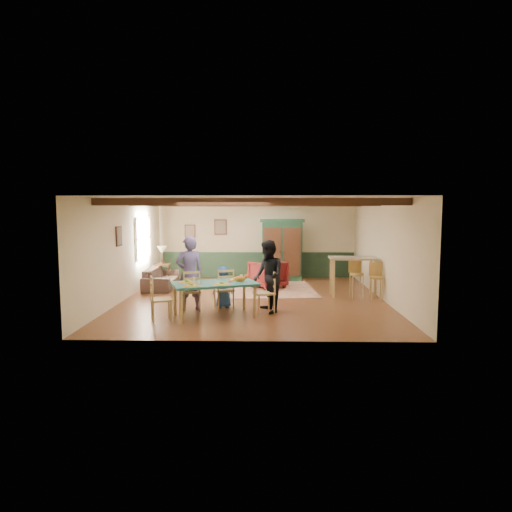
{
  "coord_description": "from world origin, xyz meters",
  "views": [
    {
      "loc": [
        0.35,
        -12.29,
        2.47
      ],
      "look_at": [
        0.06,
        0.28,
        1.15
      ],
      "focal_mm": 32.0,
      "sensor_mm": 36.0,
      "label": 1
    }
  ],
  "objects_px": {
    "person_child": "(223,287)",
    "table_lamp": "(162,255)",
    "dining_chair_end_left": "(161,298)",
    "dining_chair_far_left": "(190,291)",
    "person_man": "(189,273)",
    "person_woman": "(268,277)",
    "dining_chair_far_right": "(224,289)",
    "end_table": "(162,274)",
    "dining_chair_end_right": "(264,292)",
    "armchair": "(268,274)",
    "bar_stool_right": "(376,282)",
    "dining_table": "(215,300)",
    "sofa": "(161,278)",
    "counter_table": "(353,276)",
    "cat": "(240,278)",
    "armoire": "(282,250)",
    "bar_stool_left": "(357,279)"
  },
  "relations": [
    {
      "from": "dining_chair_far_left",
      "to": "bar_stool_right",
      "type": "xyz_separation_m",
      "value": [
        4.76,
        1.26,
        0.02
      ]
    },
    {
      "from": "dining_chair_far_left",
      "to": "dining_chair_end_right",
      "type": "distance_m",
      "value": 1.79
    },
    {
      "from": "sofa",
      "to": "table_lamp",
      "type": "height_order",
      "value": "table_lamp"
    },
    {
      "from": "dining_table",
      "to": "dining_chair_end_right",
      "type": "height_order",
      "value": "dining_chair_end_right"
    },
    {
      "from": "person_man",
      "to": "sofa",
      "type": "relative_size",
      "value": 0.84
    },
    {
      "from": "cat",
      "to": "armchair",
      "type": "relative_size",
      "value": 0.4
    },
    {
      "from": "armchair",
      "to": "dining_chair_far_right",
      "type": "bearing_deg",
      "value": 31.93
    },
    {
      "from": "dining_table",
      "to": "dining_chair_far_left",
      "type": "xyz_separation_m",
      "value": [
        -0.65,
        0.57,
        0.1
      ]
    },
    {
      "from": "dining_chair_far_right",
      "to": "dining_chair_end_right",
      "type": "xyz_separation_m",
      "value": [
        0.99,
        -0.44,
        0.0
      ]
    },
    {
      "from": "dining_chair_end_left",
      "to": "bar_stool_left",
      "type": "distance_m",
      "value": 5.45
    },
    {
      "from": "sofa",
      "to": "table_lamp",
      "type": "distance_m",
      "value": 1.06
    },
    {
      "from": "cat",
      "to": "dining_table",
      "type": "bearing_deg",
      "value": 169.7
    },
    {
      "from": "sofa",
      "to": "end_table",
      "type": "bearing_deg",
      "value": 8.54
    },
    {
      "from": "person_child",
      "to": "armoire",
      "type": "bearing_deg",
      "value": -129.96
    },
    {
      "from": "dining_chair_far_right",
      "to": "end_table",
      "type": "bearing_deg",
      "value": -77.39
    },
    {
      "from": "person_woman",
      "to": "dining_table",
      "type": "bearing_deg",
      "value": -90.0
    },
    {
      "from": "dining_chair_end_right",
      "to": "bar_stool_right",
      "type": "distance_m",
      "value": 3.3
    },
    {
      "from": "table_lamp",
      "to": "bar_stool_right",
      "type": "height_order",
      "value": "table_lamp"
    },
    {
      "from": "bar_stool_right",
      "to": "dining_chair_end_right",
      "type": "bearing_deg",
      "value": -150.93
    },
    {
      "from": "dining_table",
      "to": "dining_chair_end_right",
      "type": "xyz_separation_m",
      "value": [
        1.13,
        0.41,
        0.1
      ]
    },
    {
      "from": "person_man",
      "to": "person_woman",
      "type": "bearing_deg",
      "value": 154.13
    },
    {
      "from": "person_child",
      "to": "sofa",
      "type": "bearing_deg",
      "value": -72.1
    },
    {
      "from": "armchair",
      "to": "sofa",
      "type": "height_order",
      "value": "armchair"
    },
    {
      "from": "person_child",
      "to": "table_lamp",
      "type": "xyz_separation_m",
      "value": [
        -2.37,
        3.69,
        0.41
      ]
    },
    {
      "from": "dining_table",
      "to": "cat",
      "type": "distance_m",
      "value": 0.76
    },
    {
      "from": "person_woman",
      "to": "table_lamp",
      "type": "bearing_deg",
      "value": -159.96
    },
    {
      "from": "dining_chair_far_right",
      "to": "dining_chair_end_left",
      "type": "height_order",
      "value": "same"
    },
    {
      "from": "armoire",
      "to": "bar_stool_left",
      "type": "height_order",
      "value": "armoire"
    },
    {
      "from": "dining_chair_end_left",
      "to": "bar_stool_left",
      "type": "xyz_separation_m",
      "value": [
        4.79,
        2.6,
        0.04
      ]
    },
    {
      "from": "dining_chair_end_left",
      "to": "counter_table",
      "type": "relative_size",
      "value": 0.75
    },
    {
      "from": "dining_table",
      "to": "end_table",
      "type": "xyz_separation_m",
      "value": [
        -2.26,
        4.61,
        -0.07
      ]
    },
    {
      "from": "person_man",
      "to": "armoire",
      "type": "relative_size",
      "value": 0.86
    },
    {
      "from": "armchair",
      "to": "end_table",
      "type": "relative_size",
      "value": 1.46
    },
    {
      "from": "person_man",
      "to": "person_woman",
      "type": "xyz_separation_m",
      "value": [
        1.9,
        -0.2,
        -0.04
      ]
    },
    {
      "from": "armoire",
      "to": "end_table",
      "type": "bearing_deg",
      "value": -170.19
    },
    {
      "from": "end_table",
      "to": "dining_chair_end_right",
      "type": "bearing_deg",
      "value": -51.16
    },
    {
      "from": "armchair",
      "to": "counter_table",
      "type": "distance_m",
      "value": 2.69
    },
    {
      "from": "dining_table",
      "to": "armchair",
      "type": "bearing_deg",
      "value": 72.1
    },
    {
      "from": "armchair",
      "to": "bar_stool_right",
      "type": "height_order",
      "value": "bar_stool_right"
    },
    {
      "from": "armoire",
      "to": "dining_chair_far_left",
      "type": "bearing_deg",
      "value": -116.54
    },
    {
      "from": "dining_chair_far_left",
      "to": "person_child",
      "type": "distance_m",
      "value": 0.84
    },
    {
      "from": "dining_chair_far_right",
      "to": "person_child",
      "type": "distance_m",
      "value": 0.09
    },
    {
      "from": "dining_chair_end_right",
      "to": "table_lamp",
      "type": "distance_m",
      "value": 5.42
    },
    {
      "from": "person_woman",
      "to": "armoire",
      "type": "height_order",
      "value": "armoire"
    },
    {
      "from": "dining_chair_far_right",
      "to": "armoire",
      "type": "relative_size",
      "value": 0.47
    },
    {
      "from": "dining_chair_end_left",
      "to": "dining_chair_far_left",
      "type": "bearing_deg",
      "value": -46.17
    },
    {
      "from": "counter_table",
      "to": "table_lamp",
      "type": "bearing_deg",
      "value": 160.94
    },
    {
      "from": "table_lamp",
      "to": "cat",
      "type": "bearing_deg",
      "value": -57.91
    },
    {
      "from": "armoire",
      "to": "bar_stool_right",
      "type": "height_order",
      "value": "armoire"
    },
    {
      "from": "dining_chair_far_right",
      "to": "person_child",
      "type": "xyz_separation_m",
      "value": [
        -0.03,
        0.08,
        0.03
      ]
    }
  ]
}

